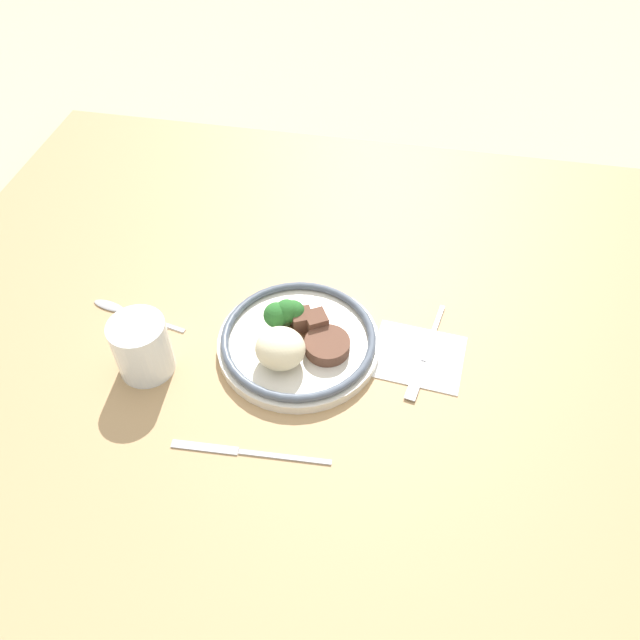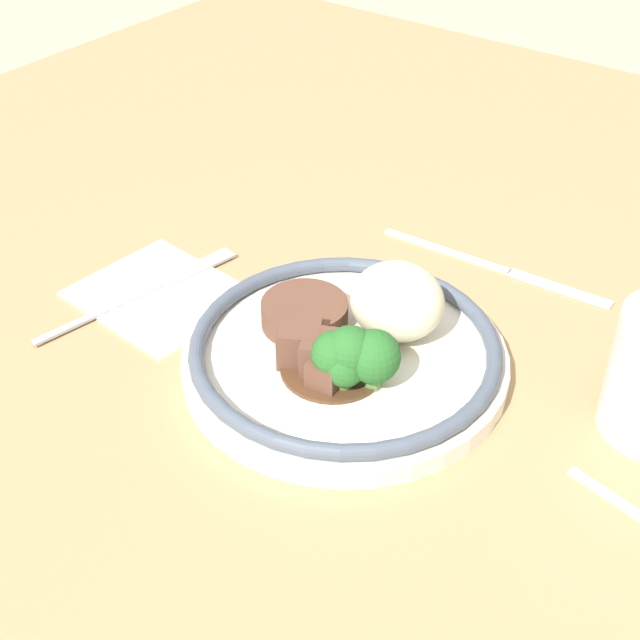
# 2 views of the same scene
# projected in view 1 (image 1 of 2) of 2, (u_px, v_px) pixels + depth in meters

# --- Properties ---
(ground_plane) EXTENTS (8.00, 8.00, 0.00)m
(ground_plane) POSITION_uv_depth(u_px,v_px,m) (306.00, 395.00, 0.93)
(ground_plane) COLOR tan
(dining_table) EXTENTS (1.34, 1.29, 0.04)m
(dining_table) POSITION_uv_depth(u_px,v_px,m) (305.00, 387.00, 0.92)
(dining_table) COLOR tan
(dining_table) RESTS_ON ground
(napkin) EXTENTS (0.14, 0.12, 0.00)m
(napkin) POSITION_uv_depth(u_px,v_px,m) (418.00, 356.00, 0.93)
(napkin) COLOR white
(napkin) RESTS_ON dining_table
(plate) EXTENTS (0.24, 0.24, 0.07)m
(plate) POSITION_uv_depth(u_px,v_px,m) (297.00, 339.00, 0.93)
(plate) COLOR silver
(plate) RESTS_ON dining_table
(juice_glass) EXTENTS (0.08, 0.08, 0.09)m
(juice_glass) POSITION_uv_depth(u_px,v_px,m) (143.00, 349.00, 0.89)
(juice_glass) COLOR #F4AD19
(juice_glass) RESTS_ON dining_table
(fork) EXTENTS (0.05, 0.19, 0.00)m
(fork) POSITION_uv_depth(u_px,v_px,m) (424.00, 360.00, 0.92)
(fork) COLOR #ADADB2
(fork) RESTS_ON napkin
(knife) EXTENTS (0.21, 0.02, 0.00)m
(knife) POSITION_uv_depth(u_px,v_px,m) (243.00, 452.00, 0.82)
(knife) COLOR #ADADB2
(knife) RESTS_ON dining_table
(spoon) EXTENTS (0.17, 0.05, 0.01)m
(spoon) POSITION_uv_depth(u_px,v_px,m) (120.00, 310.00, 0.99)
(spoon) COLOR #ADADB2
(spoon) RESTS_ON dining_table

